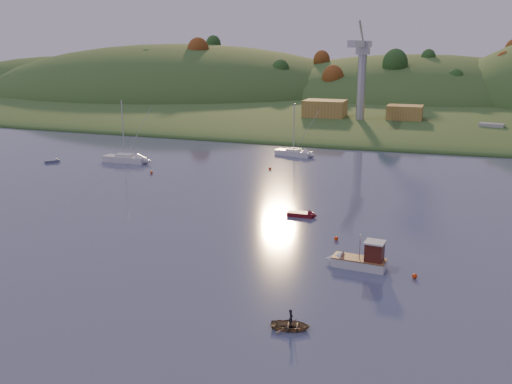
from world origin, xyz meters
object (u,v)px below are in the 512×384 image
(canoe, at_px, (291,325))
(red_tender, at_px, (306,215))
(sailboat_near, at_px, (125,158))
(sailboat_far, at_px, (294,152))
(fishing_boat, at_px, (355,259))
(grey_dinghy, at_px, (55,161))

(canoe, distance_m, red_tender, 30.49)
(sailboat_near, height_order, sailboat_far, sailboat_near)
(red_tender, bearing_deg, fishing_boat, -60.06)
(sailboat_far, distance_m, grey_dinghy, 46.57)
(fishing_boat, height_order, red_tender, fishing_boat)
(fishing_boat, xyz_separation_m, canoe, (-2.71, -14.62, -0.56))
(fishing_boat, xyz_separation_m, grey_dinghy, (-62.92, 34.41, -0.66))
(sailboat_near, bearing_deg, sailboat_far, 30.36)
(fishing_boat, relative_size, grey_dinghy, 2.22)
(canoe, bearing_deg, red_tender, 1.27)
(sailboat_near, relative_size, red_tender, 2.96)
(fishing_boat, relative_size, sailboat_near, 0.54)
(grey_dinghy, bearing_deg, red_tender, -65.58)
(sailboat_near, bearing_deg, red_tender, -29.61)
(sailboat_near, bearing_deg, grey_dinghy, -161.30)
(fishing_boat, bearing_deg, grey_dinghy, -23.22)
(red_tender, bearing_deg, sailboat_near, 150.23)
(sailboat_far, relative_size, red_tender, 2.63)
(grey_dinghy, bearing_deg, sailboat_far, -19.01)
(sailboat_near, bearing_deg, canoe, -48.34)
(fishing_boat, xyz_separation_m, sailboat_near, (-50.21, 38.72, -0.13))
(red_tender, height_order, grey_dinghy, red_tender)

